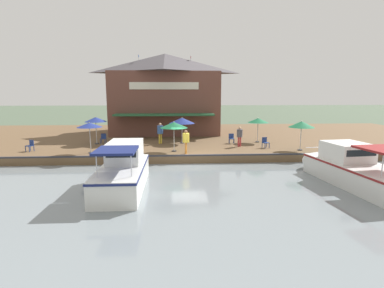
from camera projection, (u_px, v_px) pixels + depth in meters
ground_plane at (189, 165)px, 20.87m from camera, size 220.00×220.00×0.00m
quay_deck at (184, 138)px, 31.65m from camera, size 22.00×56.00×0.60m
quay_edge_fender at (189, 155)px, 20.86m from camera, size 0.20×50.40×0.10m
waterfront_restaurant at (165, 93)px, 33.24m from camera, size 9.75×11.85×8.61m
patio_umbrella_mid_patio_left at (89, 125)px, 21.59m from camera, size 1.80×1.80×2.28m
patio_umbrella_mid_patio_right at (182, 121)px, 26.03m from camera, size 2.24×2.24×2.28m
patio_umbrella_back_row at (174, 125)px, 22.22m from camera, size 2.06×2.06×2.26m
patio_umbrella_far_corner at (96, 120)px, 25.57m from camera, size 1.86×1.86×2.36m
patio_umbrella_by_entrance at (258, 120)px, 26.56m from camera, size 1.83×1.83×2.21m
patio_umbrella_near_quay_edge at (301, 124)px, 22.69m from camera, size 1.95×1.95×2.28m
cafe_chair_far_corner_seat at (231, 138)px, 26.16m from camera, size 0.46×0.46×0.85m
cafe_chair_facing_river at (30, 145)px, 22.55m from camera, size 0.59×0.59×0.85m
cafe_chair_beside_entrance at (103, 138)px, 26.16m from camera, size 0.45×0.45×0.85m
cafe_chair_back_row_seat at (265, 142)px, 23.97m from camera, size 0.55×0.55×0.85m
cafe_chair_under_first_umbrella at (136, 144)px, 23.14m from camera, size 0.59×0.59×0.85m
person_at_quay_edge at (240, 134)px, 24.51m from camera, size 0.46×0.46×1.63m
person_mid_patio at (186, 139)px, 21.51m from camera, size 0.49×0.49×1.73m
person_near_entrance at (160, 131)px, 25.91m from camera, size 0.51×0.51×1.81m
motorboat_outer_channel at (350, 168)px, 16.45m from camera, size 8.24×3.35×2.30m
motorboat_far_downstream at (125, 169)px, 15.84m from camera, size 6.96×2.17×2.34m
tree_behind_restaurant at (195, 90)px, 35.63m from camera, size 4.29×4.09×6.90m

